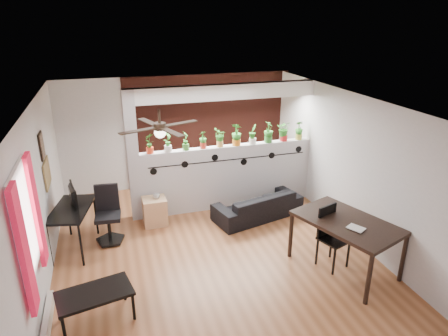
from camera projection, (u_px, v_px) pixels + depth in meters
room_shell at (209, 180)px, 6.58m from camera, size 6.30×7.10×2.90m
partition_wall at (228, 176)px, 8.36m from camera, size 3.60×0.18×1.35m
ceiling_header at (228, 92)px, 7.72m from camera, size 3.60×0.18×0.30m
pier_column at (133, 157)px, 7.62m from camera, size 0.22×0.20×2.60m
brick_panel at (210, 130)px, 9.45m from camera, size 3.90×0.05×2.60m
vine_decal at (230, 160)px, 8.13m from camera, size 3.31×0.01×0.30m
window_assembly at (27, 225)px, 4.74m from camera, size 0.09×1.30×1.55m
baseboard_heater at (48, 320)px, 5.26m from camera, size 0.08×1.00×0.18m
corkboard at (47, 173)px, 6.72m from camera, size 0.03×0.60×0.45m
framed_art at (42, 146)px, 6.49m from camera, size 0.03×0.34×0.44m
ceiling_fan at (160, 129)px, 5.73m from camera, size 1.19×1.19×0.43m
potted_plant_0 at (149, 143)px, 7.62m from camera, size 0.25×0.24×0.40m
potted_plant_1 at (168, 140)px, 7.71m from camera, size 0.27×0.28×0.42m
potted_plant_2 at (186, 140)px, 7.81m from camera, size 0.19×0.22×0.39m
potted_plant_3 at (203, 139)px, 7.91m from camera, size 0.22×0.21×0.36m
potted_plant_4 at (220, 137)px, 8.00m from camera, size 0.22×0.24×0.38m
potted_plant_5 at (237, 134)px, 8.08m from camera, size 0.30×0.29×0.46m
potted_plant_6 at (253, 133)px, 8.18m from camera, size 0.26×0.26×0.41m
potted_plant_7 at (269, 131)px, 8.27m from camera, size 0.21×0.25×0.44m
potted_plant_8 at (284, 130)px, 8.37m from camera, size 0.28×0.26×0.43m
potted_plant_9 at (299, 130)px, 8.47m from camera, size 0.21×0.17×0.40m
sofa at (258, 205)px, 8.05m from camera, size 1.84×1.07×0.51m
cube_shelf at (155, 211)px, 7.75m from camera, size 0.45×0.40×0.55m
cup at (156, 196)px, 7.65m from camera, size 0.13×0.13×0.10m
computer_desk at (72, 212)px, 6.75m from camera, size 0.81×1.20×0.80m
monitor at (71, 199)px, 6.82m from camera, size 0.34×0.12×0.19m
office_chair at (109, 218)px, 7.12m from camera, size 0.54×0.54×1.03m
dining_table at (347, 226)px, 6.21m from camera, size 1.44×1.81×0.86m
book at (353, 231)px, 5.88m from camera, size 0.28×0.30×0.02m
folding_chair at (330, 231)px, 6.40m from camera, size 0.53×0.53×1.02m
coffee_table at (95, 295)px, 5.24m from camera, size 1.05×0.72×0.45m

